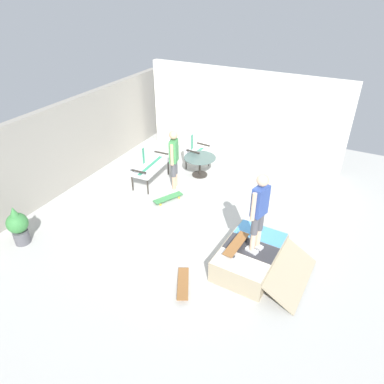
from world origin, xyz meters
The scene contains 13 objects.
ground_plane centered at (0.00, 0.00, -0.05)m, with size 12.00×12.00×0.10m, color #B2B2AD.
back_wall_cinderblock centered at (0.00, 4.00, 1.13)m, with size 9.00×0.20×2.25m.
house_facade centered at (3.80, 0.49, 1.35)m, with size 0.23×6.00×2.70m.
skate_ramp centered at (-0.70, -1.44, 0.24)m, with size 1.62×1.72×0.47m.
patio_bench centered at (1.19, 2.23, 0.62)m, with size 1.28×0.62×1.02m.
patio_chair_near_house centered at (2.59, 1.49, 0.61)m, with size 0.66×0.60×1.02m.
patio_table centered at (2.18, 1.10, 0.40)m, with size 0.90×0.90×0.57m.
person_watching centered at (1.17, 1.35, 0.98)m, with size 0.46×0.31×1.68m.
person_skater centered at (-0.72, -1.48, 1.42)m, with size 0.47×0.31×1.63m.
skateboard_by_bench centered at (0.60, 1.22, 0.08)m, with size 0.80×0.54×0.10m.
skateboard_spare centered at (-1.79, -0.51, 0.08)m, with size 0.80×0.54×0.10m.
skateboard_on_ramp centered at (-0.84, -1.15, 0.56)m, with size 0.81×0.26×0.10m.
potted_plant centered at (-2.26, 3.17, 0.47)m, with size 0.44×0.44×0.92m.
Camera 1 is at (-5.77, -2.75, 4.92)m, focal length 32.66 mm.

